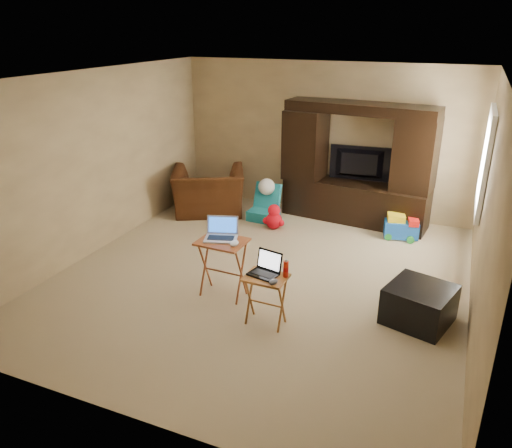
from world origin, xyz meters
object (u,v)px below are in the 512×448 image
at_px(mouse_left, 234,243).
at_px(mouse_right, 273,282).
at_px(recliner, 209,191).
at_px(child_rocker, 263,203).
at_px(tray_table_right, 266,300).
at_px(laptop_right, 263,265).
at_px(push_toy, 401,226).
at_px(television, 359,164).
at_px(laptop_left, 221,230).
at_px(plush_toy, 274,217).
at_px(tray_table_left, 223,268).
at_px(ottoman, 419,304).
at_px(water_bottle, 286,269).
at_px(entertainment_center, 357,164).

bearing_deg(mouse_left, mouse_right, -33.35).
relative_size(recliner, child_rocker, 1.99).
relative_size(tray_table_right, laptop_right, 1.91).
bearing_deg(push_toy, tray_table_right, -122.14).
bearing_deg(television, laptop_left, 69.31).
bearing_deg(tray_table_right, laptop_left, 152.73).
xyz_separation_m(television, mouse_right, (-0.06, -3.68, -0.33)).
relative_size(child_rocker, mouse_right, 5.09).
height_order(plush_toy, tray_table_right, tray_table_right).
bearing_deg(recliner, mouse_left, 97.20).
bearing_deg(tray_table_left, child_rocker, 103.54).
distance_m(ottoman, water_bottle, 1.53).
xyz_separation_m(television, tray_table_left, (-0.89, -3.19, -0.57)).
distance_m(entertainment_center, push_toy, 1.23).
bearing_deg(laptop_right, push_toy, 82.30).
relative_size(recliner, tray_table_right, 2.06).
xyz_separation_m(child_rocker, tray_table_left, (0.50, -2.51, 0.06)).
height_order(television, tray_table_left, television).
bearing_deg(ottoman, laptop_right, -156.81).
distance_m(entertainment_center, mouse_left, 3.21).
bearing_deg(entertainment_center, tray_table_left, -99.96).
height_order(tray_table_left, laptop_left, laptop_left).
bearing_deg(mouse_right, child_rocker, 113.91).
relative_size(plush_toy, tray_table_left, 0.58).
distance_m(recliner, ottoman, 4.28).
relative_size(laptop_left, mouse_right, 3.21).
height_order(mouse_left, water_bottle, mouse_left).
height_order(entertainment_center, recliner, entertainment_center).
relative_size(television, plush_toy, 2.38).
bearing_deg(child_rocker, recliner, -172.98).
relative_size(push_toy, water_bottle, 2.89).
distance_m(entertainment_center, tray_table_right, 3.50).
xyz_separation_m(child_rocker, mouse_right, (1.33, -3.00, 0.30)).
bearing_deg(television, push_toy, 139.83).
bearing_deg(laptop_right, tray_table_left, 164.13).
distance_m(entertainment_center, plush_toy, 1.58).
height_order(ottoman, mouse_left, mouse_left).
bearing_deg(push_toy, television, 131.27).
height_order(push_toy, laptop_right, laptop_right).
xyz_separation_m(recliner, plush_toy, (1.29, -0.25, -0.18)).
distance_m(tray_table_right, laptop_right, 0.41).
bearing_deg(laptop_right, water_bottle, 26.75).
bearing_deg(tray_table_right, child_rocker, 114.23).
xyz_separation_m(laptop_right, water_bottle, (0.23, 0.06, -0.03)).
height_order(laptop_left, mouse_right, laptop_left).
height_order(mouse_right, water_bottle, water_bottle).
height_order(entertainment_center, ottoman, entertainment_center).
bearing_deg(mouse_left, ottoman, 10.83).
height_order(entertainment_center, laptop_right, entertainment_center).
bearing_deg(mouse_left, water_bottle, -17.58).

